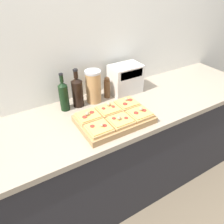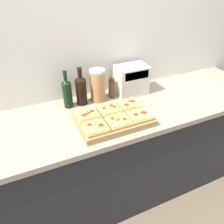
{
  "view_description": "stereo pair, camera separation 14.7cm",
  "coord_description": "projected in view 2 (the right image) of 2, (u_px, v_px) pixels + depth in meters",
  "views": [
    {
      "loc": [
        -0.69,
        -0.82,
        1.8
      ],
      "look_at": [
        -0.06,
        0.22,
        0.98
      ],
      "focal_mm": 35.0,
      "sensor_mm": 36.0,
      "label": 1
    },
    {
      "loc": [
        -0.56,
        -0.89,
        1.8
      ],
      "look_at": [
        -0.06,
        0.22,
        0.98
      ],
      "focal_mm": 35.0,
      "sensor_mm": 36.0,
      "label": 2
    }
  ],
  "objects": [
    {
      "name": "pizza_slice_front_right",
      "position": [
        140.0,
        115.0,
        1.45
      ],
      "size": [
        0.15,
        0.14,
        0.05
      ],
      "color": "tan",
      "rests_on": "cutting_board"
    },
    {
      "name": "pizza_slice_back_center",
      "position": [
        109.0,
        109.0,
        1.51
      ],
      "size": [
        0.15,
        0.14,
        0.06
      ],
      "color": "tan",
      "rests_on": "cutting_board"
    },
    {
      "name": "cutting_board",
      "position": [
        114.0,
        119.0,
        1.47
      ],
      "size": [
        0.49,
        0.32,
        0.04
      ],
      "primitive_type": "cube",
      "color": "#A37A4C",
      "rests_on": "kitchen_counter"
    },
    {
      "name": "toaster_oven",
      "position": [
        131.0,
        80.0,
        1.76
      ],
      "size": [
        0.28,
        0.17,
        0.23
      ],
      "color": "beige",
      "rests_on": "kitchen_counter"
    },
    {
      "name": "wall_back",
      "position": [
        95.0,
        52.0,
        1.68
      ],
      "size": [
        6.0,
        0.06,
        2.5
      ],
      "color": "silver",
      "rests_on": "ground_plane"
    },
    {
      "name": "pepper_mill",
      "position": [
        112.0,
        87.0,
        1.72
      ],
      "size": [
        0.05,
        0.05,
        0.18
      ],
      "color": "brown",
      "rests_on": "kitchen_counter"
    },
    {
      "name": "olive_oil_bottle",
      "position": [
        67.0,
        93.0,
        1.58
      ],
      "size": [
        0.07,
        0.07,
        0.29
      ],
      "color": "black",
      "rests_on": "kitchen_counter"
    },
    {
      "name": "pizza_slice_front_left",
      "position": [
        96.0,
        127.0,
        1.34
      ],
      "size": [
        0.15,
        0.14,
        0.05
      ],
      "color": "tan",
      "rests_on": "cutting_board"
    },
    {
      "name": "grain_jar_tall",
      "position": [
        98.0,
        85.0,
        1.66
      ],
      "size": [
        0.12,
        0.12,
        0.25
      ],
      "color": "#AD7F4C",
      "rests_on": "kitchen_counter"
    },
    {
      "name": "ground_plane",
      "position": [
        129.0,
        218.0,
        1.87
      ],
      "size": [
        12.0,
        12.0,
        0.0
      ],
      "primitive_type": "plane",
      "color": "brown"
    },
    {
      "name": "pizza_slice_front_center",
      "position": [
        119.0,
        121.0,
        1.4
      ],
      "size": [
        0.15,
        0.14,
        0.05
      ],
      "color": "tan",
      "rests_on": "cutting_board"
    },
    {
      "name": "pizza_slice_back_left",
      "position": [
        88.0,
        115.0,
        1.46
      ],
      "size": [
        0.15,
        0.14,
        0.06
      ],
      "color": "tan",
      "rests_on": "cutting_board"
    },
    {
      "name": "wine_bottle",
      "position": [
        81.0,
        90.0,
        1.62
      ],
      "size": [
        0.08,
        0.08,
        0.29
      ],
      "color": "black",
      "rests_on": "kitchen_counter"
    },
    {
      "name": "pizza_slice_back_right",
      "position": [
        129.0,
        104.0,
        1.56
      ],
      "size": [
        0.15,
        0.14,
        0.05
      ],
      "color": "tan",
      "rests_on": "cutting_board"
    },
    {
      "name": "kitchen_counter",
      "position": [
        114.0,
        155.0,
        1.86
      ],
      "size": [
        2.63,
        0.67,
        0.92
      ],
      "color": "#232328",
      "rests_on": "ground_plane"
    }
  ]
}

